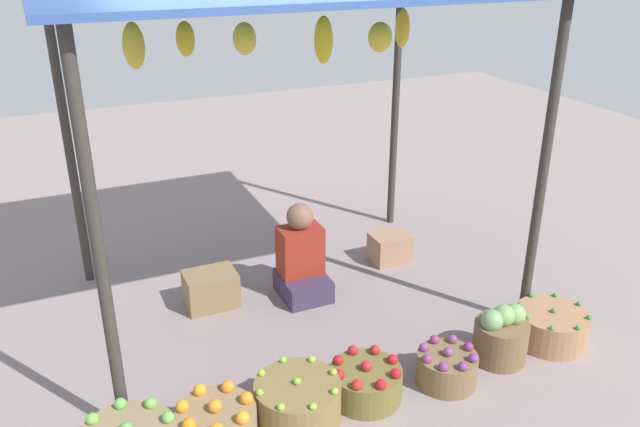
% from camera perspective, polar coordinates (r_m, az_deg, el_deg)
% --- Properties ---
extents(ground_plane, '(14.00, 14.00, 0.00)m').
position_cam_1_polar(ground_plane, '(5.19, -2.37, -7.52)').
color(ground_plane, gray).
extents(market_stall_structure, '(3.21, 2.29, 2.37)m').
position_cam_1_polar(market_stall_structure, '(4.49, -2.94, 17.07)').
color(market_stall_structure, '#38332D').
rests_on(market_stall_structure, ground).
extents(vendor_person, '(0.36, 0.44, 0.78)m').
position_cam_1_polar(vendor_person, '(5.11, -1.66, -4.21)').
color(vendor_person, '#3D2E49').
rests_on(vendor_person, ground).
extents(basket_limes, '(0.52, 0.52, 0.31)m').
position_cam_1_polar(basket_limes, '(3.97, -1.99, -16.33)').
color(basket_limes, olive).
rests_on(basket_limes, ground).
extents(basket_red_apples, '(0.45, 0.45, 0.27)m').
position_cam_1_polar(basket_red_apples, '(4.15, 4.08, -14.69)').
color(basket_red_apples, brown).
rests_on(basket_red_apples, ground).
extents(basket_purple_onions, '(0.39, 0.39, 0.26)m').
position_cam_1_polar(basket_purple_onions, '(4.34, 11.17, -13.23)').
color(basket_purple_onions, brown).
rests_on(basket_purple_onions, ground).
extents(basket_cabbages, '(0.37, 0.37, 0.42)m').
position_cam_1_polar(basket_cabbages, '(4.59, 15.72, -10.38)').
color(basket_cabbages, brown).
rests_on(basket_cabbages, ground).
extents(basket_green_chilies, '(0.51, 0.51, 0.27)m').
position_cam_1_polar(basket_green_chilies, '(4.92, 19.77, -9.40)').
color(basket_green_chilies, '#A77651').
rests_on(basket_green_chilies, ground).
extents(wooden_crate_near_vendor, '(0.33, 0.25, 0.25)m').
position_cam_1_polar(wooden_crate_near_vendor, '(5.74, 6.19, -3.03)').
color(wooden_crate_near_vendor, '#A6795B').
rests_on(wooden_crate_near_vendor, ground).
extents(wooden_crate_stacked_rear, '(0.40, 0.29, 0.28)m').
position_cam_1_polar(wooden_crate_stacked_rear, '(5.11, -9.63, -6.60)').
color(wooden_crate_stacked_rear, olive).
rests_on(wooden_crate_stacked_rear, ground).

